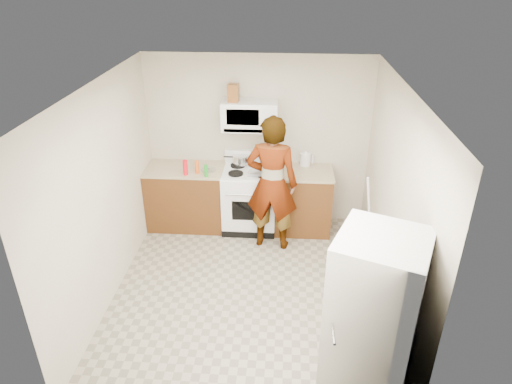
# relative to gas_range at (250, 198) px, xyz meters

# --- Properties ---
(floor) EXTENTS (3.60, 3.60, 0.00)m
(floor) POSITION_rel_gas_range_xyz_m (0.10, -1.48, -0.49)
(floor) COLOR gray
(floor) RESTS_ON ground
(back_wall) EXTENTS (3.20, 0.02, 2.50)m
(back_wall) POSITION_rel_gas_range_xyz_m (0.10, 0.31, 0.76)
(back_wall) COLOR beige
(back_wall) RESTS_ON floor
(right_wall) EXTENTS (0.02, 3.60, 2.50)m
(right_wall) POSITION_rel_gas_range_xyz_m (1.69, -1.48, 0.76)
(right_wall) COLOR beige
(right_wall) RESTS_ON floor
(cabinet_left) EXTENTS (1.12, 0.62, 0.90)m
(cabinet_left) POSITION_rel_gas_range_xyz_m (-0.94, 0.01, -0.04)
(cabinet_left) COLOR #562714
(cabinet_left) RESTS_ON floor
(counter_left) EXTENTS (1.14, 0.64, 0.03)m
(counter_left) POSITION_rel_gas_range_xyz_m (-0.94, 0.01, 0.43)
(counter_left) COLOR tan
(counter_left) RESTS_ON cabinet_left
(cabinet_right) EXTENTS (0.80, 0.62, 0.90)m
(cabinet_right) POSITION_rel_gas_range_xyz_m (0.78, 0.01, -0.04)
(cabinet_right) COLOR #562714
(cabinet_right) RESTS_ON floor
(counter_right) EXTENTS (0.82, 0.64, 0.03)m
(counter_right) POSITION_rel_gas_range_xyz_m (0.78, 0.01, 0.43)
(counter_right) COLOR tan
(counter_right) RESTS_ON cabinet_right
(gas_range) EXTENTS (0.76, 0.65, 1.13)m
(gas_range) POSITION_rel_gas_range_xyz_m (0.00, 0.00, 0.00)
(gas_range) COLOR white
(gas_range) RESTS_ON floor
(microwave) EXTENTS (0.76, 0.38, 0.40)m
(microwave) POSITION_rel_gas_range_xyz_m (0.00, 0.13, 1.21)
(microwave) COLOR white
(microwave) RESTS_ON back_wall
(person) EXTENTS (0.74, 0.54, 1.90)m
(person) POSITION_rel_gas_range_xyz_m (0.34, -0.46, 0.46)
(person) COLOR tan
(person) RESTS_ON floor
(fridge) EXTENTS (0.91, 0.91, 1.70)m
(fridge) POSITION_rel_gas_range_xyz_m (1.29, -2.87, 0.36)
(fridge) COLOR #BAB9B6
(fridge) RESTS_ON floor
(kettle) EXTENTS (0.20, 0.20, 0.18)m
(kettle) POSITION_rel_gas_range_xyz_m (0.80, 0.22, 0.54)
(kettle) COLOR white
(kettle) RESTS_ON counter_right
(jug) EXTENTS (0.15, 0.15, 0.24)m
(jug) POSITION_rel_gas_range_xyz_m (-0.21, 0.08, 1.53)
(jug) COLOR brown
(jug) RESTS_ON microwave
(saucepan) EXTENTS (0.26, 0.26, 0.12)m
(saucepan) POSITION_rel_gas_range_xyz_m (-0.14, 0.18, 0.53)
(saucepan) COLOR silver
(saucepan) RESTS_ON gas_range
(tray) EXTENTS (0.27, 0.20, 0.05)m
(tray) POSITION_rel_gas_range_xyz_m (0.12, -0.16, 0.47)
(tray) COLOR white
(tray) RESTS_ON gas_range
(bottle_spray) EXTENTS (0.07, 0.07, 0.22)m
(bottle_spray) POSITION_rel_gas_range_xyz_m (-0.87, -0.22, 0.56)
(bottle_spray) COLOR red
(bottle_spray) RESTS_ON counter_left
(bottle_hot_sauce) EXTENTS (0.07, 0.07, 0.18)m
(bottle_hot_sauce) POSITION_rel_gas_range_xyz_m (-0.72, -0.15, 0.54)
(bottle_hot_sauce) COLOR #E85A19
(bottle_hot_sauce) RESTS_ON counter_left
(bottle_green_cap) EXTENTS (0.06, 0.06, 0.17)m
(bottle_green_cap) POSITION_rel_gas_range_xyz_m (-0.57, -0.26, 0.54)
(bottle_green_cap) COLOR #1B9523
(bottle_green_cap) RESTS_ON counter_left
(pot_lid) EXTENTS (0.25, 0.25, 0.01)m
(pot_lid) POSITION_rel_gas_range_xyz_m (-0.58, -0.04, 0.46)
(pot_lid) COLOR silver
(pot_lid) RESTS_ON counter_left
(broom) EXTENTS (0.24, 0.18, 1.27)m
(broom) POSITION_rel_gas_range_xyz_m (1.61, -0.78, 0.16)
(broom) COLOR white
(broom) RESTS_ON floor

